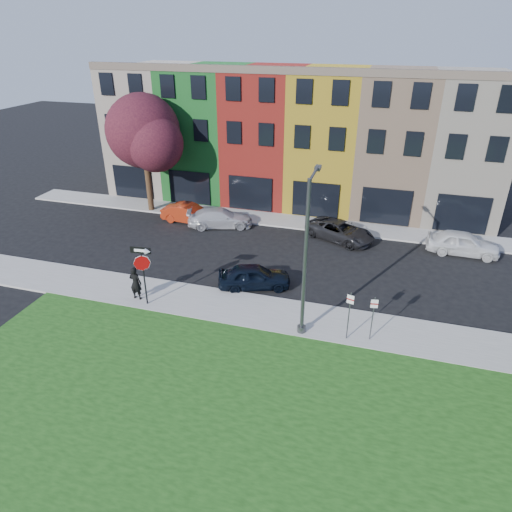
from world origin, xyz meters
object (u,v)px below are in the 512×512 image
(stop_sign, at_px, (142,264))
(street_lamp, at_px, (306,259))
(sedan_near, at_px, (254,276))
(man, at_px, (136,283))

(stop_sign, distance_m, street_lamp, 8.23)
(sedan_near, distance_m, street_lamp, 5.64)
(stop_sign, relative_size, street_lamp, 0.44)
(sedan_near, xyz_separation_m, street_lamp, (3.33, -3.24, 3.19))
(man, height_order, sedan_near, man)
(man, relative_size, street_lamp, 0.25)
(man, distance_m, sedan_near, 6.29)
(man, height_order, street_lamp, street_lamp)
(sedan_near, bearing_deg, street_lamp, -154.04)
(man, bearing_deg, stop_sign, 157.96)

